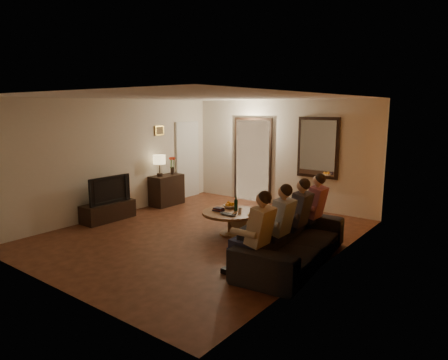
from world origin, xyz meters
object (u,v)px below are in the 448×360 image
Objects in this scene: sofa at (293,240)px; person_c at (296,220)px; tv_stand at (108,211)px; laptop at (226,215)px; dog at (244,223)px; coffee_table at (231,223)px; person_d at (312,212)px; person_b at (278,229)px; bowl at (230,206)px; wine_bottle at (236,203)px; tv at (107,189)px; dresser at (167,190)px; table_lamp at (159,166)px; person_a at (257,239)px.

sofa is 0.39m from person_c.
laptop reaches higher than tv_stand.
dog reaches higher than tv_stand.
sofa reaches higher than tv_stand.
dog is at bearing 57.27° from laptop.
person_c is at bearing 7.61° from tv_stand.
coffee_table is (-1.61, 0.55, -0.14)m from sofa.
person_c is 1.00× the size of person_d.
sofa is 7.56× the size of laptop.
person_b is at bearing -29.44° from coffee_table.
bowl is at bearing 22.37° from tv_stand.
dog is 0.39m from laptop.
person_b is at bearing -33.11° from wine_bottle.
bowl is (2.51, 1.03, -0.20)m from tv.
dog is 0.51× the size of coffee_table.
dog is (3.00, 0.81, -0.40)m from tv.
table_lamp reaches higher than dresser.
bowl is (-1.69, 1.07, -0.12)m from person_b.
person_a is 2.13m from coffee_table.
tv is 0.85× the size of person_a.
tv is (0.00, 0.00, 0.49)m from tv_stand.
tv_stand is 4.52× the size of bowl.
person_d reaches higher than tv_stand.
person_c is 1.09× the size of coffee_table.
sofa is 1.71m from wine_bottle.
laptop is (2.79, 0.53, -0.22)m from tv.
sofa is 0.39m from person_b.
person_a is (4.21, -2.41, 0.23)m from dresser.
laptop is (-0.20, -0.28, 0.18)m from dog.
dresser is 4.38m from person_c.
person_c is at bearing -82.39° from tv.
person_b is at bearing -90.00° from person_c.
person_b is (4.21, -1.59, -0.42)m from table_lamp.
person_d is (4.21, 1.16, -0.08)m from tv.
dog is at bearing -163.97° from person_d.
person_b reaches higher than wine_bottle.
person_a reaches higher than bowl.
tv is 2.85m from laptop.
table_lamp is 4.52m from person_b.
sofa is 2.07× the size of person_b.
person_a is 2.13m from wine_bottle.
person_d reaches higher than tv.
coffee_table is (2.69, -0.74, -0.79)m from table_lamp.
coffee_table is at bearing 64.63° from sofa.
person_c is 1.28m from dog.
person_b is 3.65× the size of laptop.
person_b is 1.78m from coffee_table.
tv_stand is 1.07× the size of coffee_table.
wine_bottle is at bearing 60.88° from sofa.
coffee_table is at bearing 156.88° from dog.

